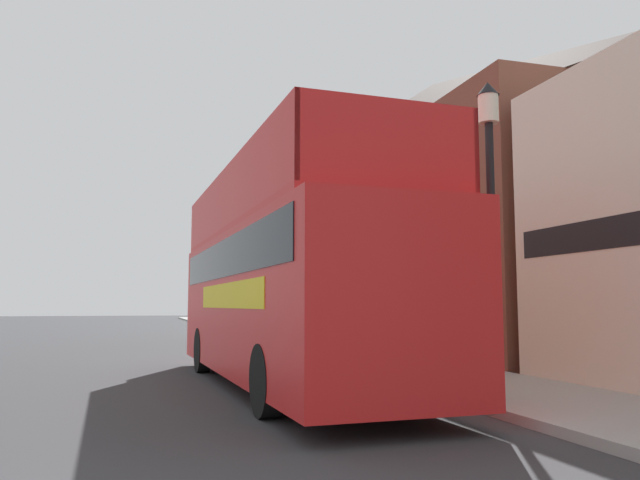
% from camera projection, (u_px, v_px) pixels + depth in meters
% --- Properties ---
extents(ground_plane, '(144.00, 144.00, 0.00)m').
position_uv_depth(ground_plane, '(103.00, 349.00, 22.13)').
color(ground_plane, '#333335').
extents(sidewalk, '(2.87, 108.00, 0.14)m').
position_uv_depth(sidewalk, '(325.00, 349.00, 21.34)').
color(sidewalk, '#999993').
rests_on(sidewalk, ground_plane).
extents(brick_terrace_rear, '(6.00, 18.24, 10.01)m').
position_uv_depth(brick_terrace_rear, '(435.00, 213.00, 23.43)').
color(brick_terrace_rear, brown).
rests_on(brick_terrace_rear, ground_plane).
extents(tour_bus, '(2.94, 10.44, 4.15)m').
position_uv_depth(tour_bus, '(285.00, 289.00, 12.17)').
color(tour_bus, red).
rests_on(tour_bus, ground_plane).
extents(parked_car_ahead_of_bus, '(1.82, 4.52, 1.46)m').
position_uv_depth(parked_car_ahead_of_bus, '(262.00, 334.00, 19.21)').
color(parked_car_ahead_of_bus, silver).
rests_on(parked_car_ahead_of_bus, ground_plane).
extents(lamp_post_nearest, '(0.35, 0.35, 4.97)m').
position_uv_depth(lamp_post_nearest, '(490.00, 179.00, 9.79)').
color(lamp_post_nearest, black).
rests_on(lamp_post_nearest, sidewalk).
extents(lamp_post_second, '(0.35, 0.35, 4.89)m').
position_uv_depth(lamp_post_second, '(353.00, 232.00, 16.53)').
color(lamp_post_second, black).
rests_on(lamp_post_second, sidewalk).
extents(lamp_post_third, '(0.35, 0.35, 4.63)m').
position_uv_depth(lamp_post_third, '(284.00, 257.00, 23.15)').
color(lamp_post_third, black).
rests_on(lamp_post_third, sidewalk).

